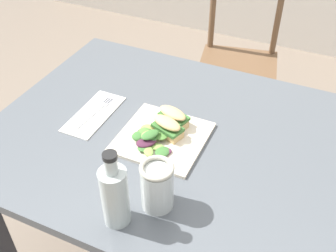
% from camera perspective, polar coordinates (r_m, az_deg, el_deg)
% --- Properties ---
extents(dining_table, '(1.11, 0.88, 0.74)m').
position_cam_1_polar(dining_table, '(1.33, 0.24, -5.50)').
color(dining_table, '#51565B').
rests_on(dining_table, ground).
extents(chair_wooden_far, '(0.47, 0.47, 0.87)m').
position_cam_1_polar(chair_wooden_far, '(2.19, 9.88, 8.89)').
color(chair_wooden_far, brown).
rests_on(chair_wooden_far, ground).
extents(plate_lunch, '(0.25, 0.25, 0.01)m').
position_cam_1_polar(plate_lunch, '(1.22, -0.78, -1.64)').
color(plate_lunch, beige).
rests_on(plate_lunch, dining_table).
extents(sandwich_half_front, '(0.11, 0.08, 0.06)m').
position_cam_1_polar(sandwich_half_front, '(1.20, -0.19, -0.22)').
color(sandwich_half_front, '#DBB270').
rests_on(sandwich_half_front, plate_lunch).
extents(sandwich_half_back, '(0.11, 0.08, 0.06)m').
position_cam_1_polar(sandwich_half_back, '(1.24, 0.70, 1.31)').
color(sandwich_half_back, '#DBB270').
rests_on(sandwich_half_back, plate_lunch).
extents(salad_mixed_greens, '(0.14, 0.14, 0.04)m').
position_cam_1_polar(salad_mixed_greens, '(1.19, -2.59, -1.71)').
color(salad_mixed_greens, '#84A84C').
rests_on(salad_mixed_greens, plate_lunch).
extents(napkin_folded, '(0.11, 0.24, 0.00)m').
position_cam_1_polar(napkin_folded, '(1.33, -10.44, 1.69)').
color(napkin_folded, silver).
rests_on(napkin_folded, dining_table).
extents(fork_on_napkin, '(0.04, 0.19, 0.00)m').
position_cam_1_polar(fork_on_napkin, '(1.34, -10.00, 2.21)').
color(fork_on_napkin, silver).
rests_on(fork_on_napkin, napkin_folded).
extents(bottle_cold_brew, '(0.07, 0.07, 0.22)m').
position_cam_1_polar(bottle_cold_brew, '(0.97, -7.50, -10.06)').
color(bottle_cold_brew, black).
rests_on(bottle_cold_brew, dining_table).
extents(mason_jar_iced_tea, '(0.08, 0.08, 0.14)m').
position_cam_1_polar(mason_jar_iced_tea, '(1.00, -1.53, -8.71)').
color(mason_jar_iced_tea, '#C67528').
rests_on(mason_jar_iced_tea, dining_table).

